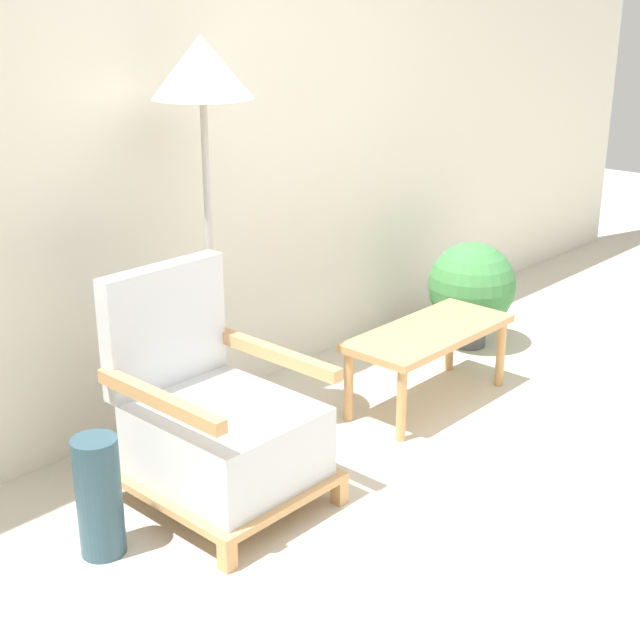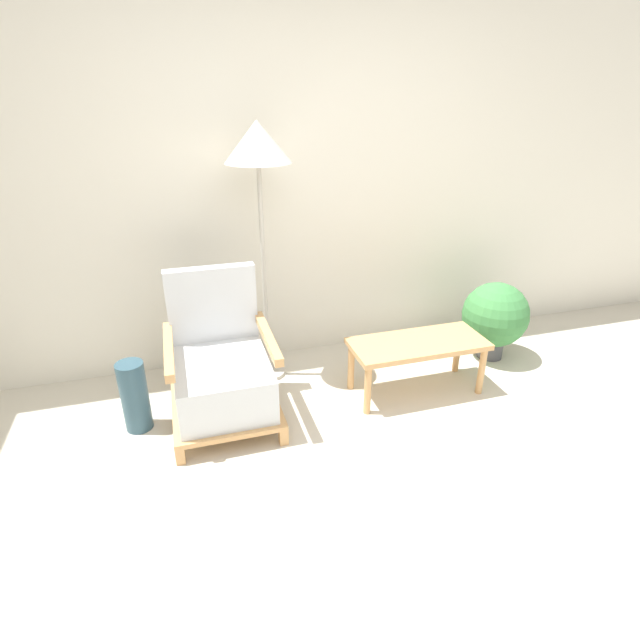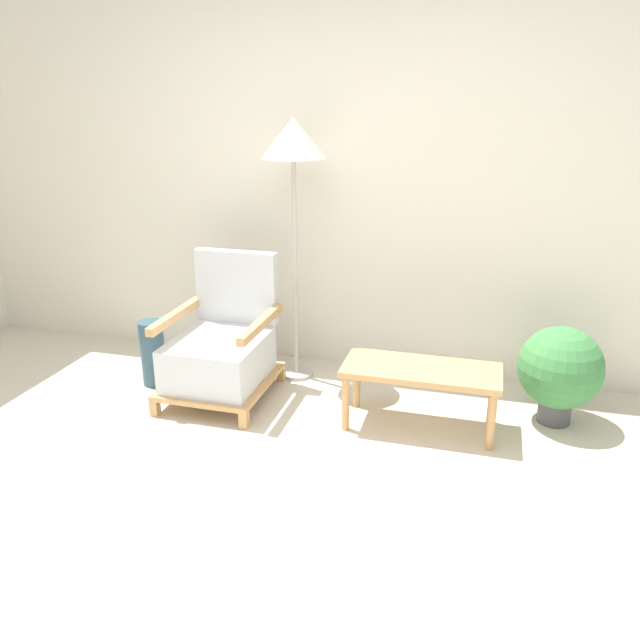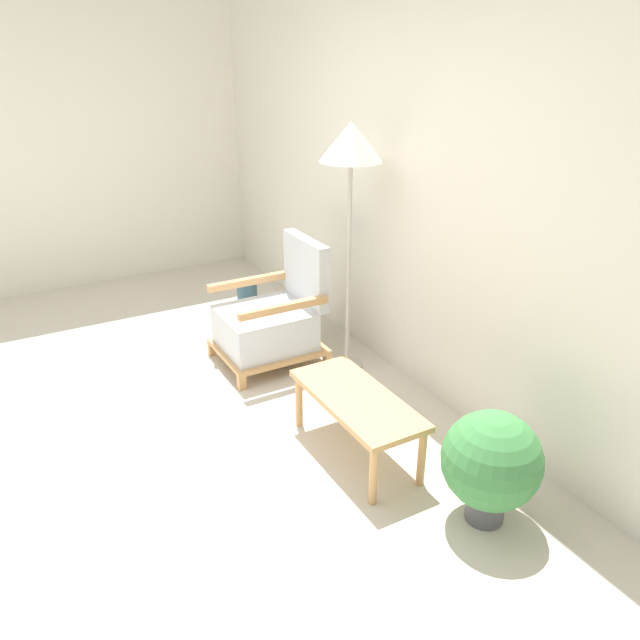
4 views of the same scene
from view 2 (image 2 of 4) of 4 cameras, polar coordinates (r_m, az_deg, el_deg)
name	(u,v)px [view 2 (image 2 of 4)]	position (r m, az deg, el deg)	size (l,w,h in m)	color
ground_plane	(412,565)	(2.40, 10.45, -25.79)	(14.00, 14.00, 0.00)	beige
wall_back	(291,169)	(3.48, -3.29, 16.81)	(8.00, 0.06, 2.70)	silver
armchair	(222,372)	(3.03, -11.16, -5.80)	(0.62, 0.71, 0.87)	tan
floor_lamp	(258,155)	(3.09, -7.10, 18.24)	(0.40, 0.40, 1.68)	#B7B2A8
coffee_table	(418,348)	(3.28, 11.10, -3.21)	(0.88, 0.38, 0.37)	tan
vase	(135,396)	(3.12, -20.42, -8.17)	(0.16, 0.16, 0.44)	#2D4C5B
potted_plant	(495,316)	(3.86, 19.38, 0.42)	(0.47, 0.47, 0.58)	#4C4C51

